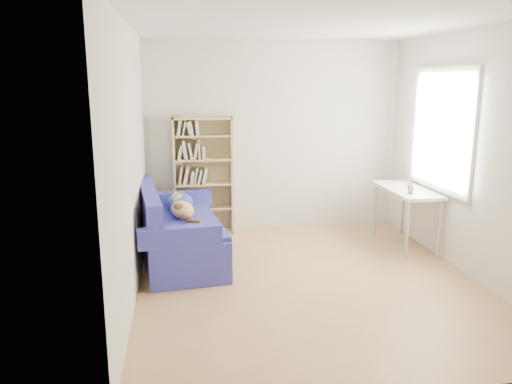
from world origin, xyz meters
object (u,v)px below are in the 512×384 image
at_px(sofa, 177,232).
at_px(desk, 406,195).
at_px(pen_cup, 410,189).
at_px(bookshelf, 203,180).

distance_m(sofa, desk, 2.85).
bearing_deg(pen_cup, sofa, 174.94).
xyz_separation_m(sofa, pen_cup, (2.73, -0.24, 0.47)).
bearing_deg(pen_cup, desk, 71.28).
bearing_deg(sofa, desk, -5.97).
distance_m(bookshelf, desk, 2.65).
distance_m(desk, pen_cup, 0.34).
height_order(sofa, pen_cup, pen_cup).
bearing_deg(sofa, pen_cup, -12.02).
relative_size(sofa, desk, 1.72).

